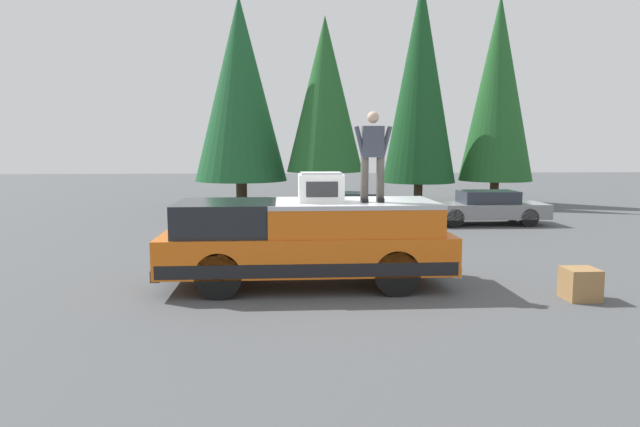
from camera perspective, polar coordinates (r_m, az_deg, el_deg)
name	(u,v)px	position (r m, az deg, el deg)	size (l,w,h in m)	color
ground_plane	(333,283)	(11.41, 1.28, -6.93)	(90.00, 90.00, 0.00)	#4C4F51
pickup_truck	(307,241)	(11.03, -1.34, -2.78)	(2.01, 5.54, 1.65)	orange
compressor_unit	(321,187)	(10.79, 0.09, 2.64)	(0.65, 0.84, 0.56)	white
person_on_truck_bed	(373,154)	(10.77, 5.29, 5.93)	(0.29, 0.72, 1.69)	#423D38
parked_car_grey	(485,208)	(20.49, 16.17, 0.57)	(1.64, 4.10, 1.16)	gray
parked_car_navy	(344,210)	(18.92, 2.40, 0.34)	(1.64, 4.10, 1.16)	navy
wooden_crate	(580,284)	(11.15, 24.55, -6.41)	(0.56, 0.56, 0.56)	olive
conifer_far_left	(498,89)	(28.14, 17.34, 11.80)	(3.36, 3.36, 9.56)	#4C3826
conifer_left	(420,81)	(26.97, 9.99, 12.88)	(3.34, 3.34, 10.22)	#4C3826
conifer_center_left	(325,95)	(25.47, 0.49, 11.77)	(3.36, 3.36, 8.29)	#4C3826
conifer_center_right	(240,89)	(26.87, -7.99, 12.19)	(4.22, 4.22, 9.45)	#4C3826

